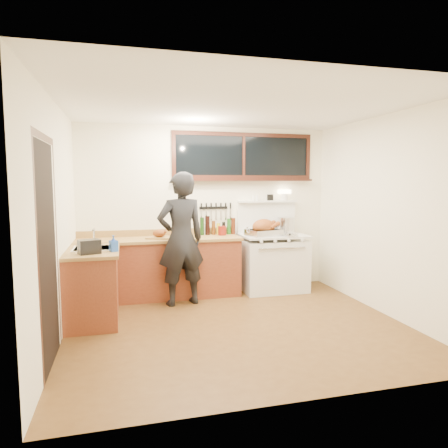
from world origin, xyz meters
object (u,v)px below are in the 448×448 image
object	(u,v)px
man	(181,239)
roast_turkey	(264,229)
vintage_stove	(273,261)
cutting_board	(159,235)

from	to	relation	value
man	roast_turkey	world-z (taller)	man
roast_turkey	vintage_stove	bearing A→B (deg)	28.26
man	roast_turkey	size ratio (longest dim) A/B	3.32
vintage_stove	roast_turkey	world-z (taller)	vintage_stove
vintage_stove	man	world-z (taller)	man
man	cutting_board	world-z (taller)	man
cutting_board	man	bearing A→B (deg)	-56.49
cutting_board	vintage_stove	bearing A→B (deg)	-0.16
cutting_board	roast_turkey	world-z (taller)	roast_turkey
roast_turkey	cutting_board	bearing A→B (deg)	176.13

